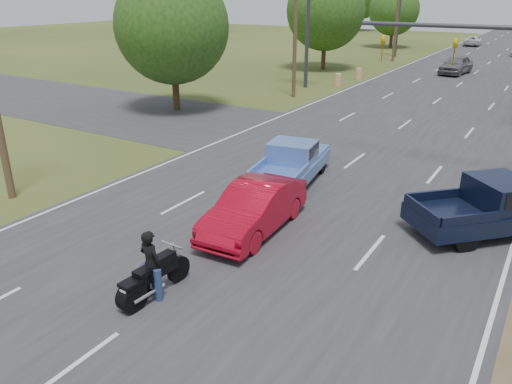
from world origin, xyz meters
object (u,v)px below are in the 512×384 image
Objects in this scene: red_convertible at (254,209)px; distant_car_grey at (456,65)px; blue_pickup at (292,161)px; rider at (151,267)px; distant_car_white at (473,41)px; navy_pickup at (499,206)px; motorcycle at (150,280)px.

red_convertible is 38.29m from distant_car_grey.
distant_car_grey is at bearing 81.19° from blue_pickup.
rider is 72.14m from distant_car_white.
blue_pickup is (-0.93, 9.35, -0.04)m from rider.
blue_pickup is 62.75m from distant_car_white.
navy_pickup is at bearing -124.42° from rider.
motorcycle is at bearing 87.54° from distant_car_white.
blue_pickup is 33.52m from distant_car_grey.
rider is 11.09m from navy_pickup.
red_convertible is 4.88m from blue_pickup.
distant_car_white is at bearing 90.66° from red_convertible.
distant_car_white is (-4.65, 71.99, -0.22)m from rider.
distant_car_grey is (-1.19, 42.94, 0.32)m from motorcycle.
blue_pickup is 1.06× the size of distant_car_grey.
distant_car_white is (-3.46, 29.12, -0.18)m from distant_car_grey.
rider is at bearing -84.24° from navy_pickup.
motorcycle is 1.33× the size of rider.
distant_car_white is at bearing -82.24° from rider.
distant_car_grey is (-8.09, 34.19, -0.06)m from navy_pickup.
distant_car_white reaches higher than motorcycle.
distant_car_white is at bearing 103.55° from distant_car_grey.
motorcycle is at bearing -84.03° from navy_pickup.
navy_pickup is 35.13m from distant_car_grey.
blue_pickup is at bearing 99.74° from red_convertible.
distant_car_white is (-3.72, 62.64, -0.18)m from blue_pickup.
rider is 0.33× the size of navy_pickup.
rider is (0.00, 0.07, 0.36)m from motorcycle.
motorcycle is 72.21m from distant_car_white.
navy_pickup is (7.83, -0.67, 0.07)m from blue_pickup.
red_convertible is at bearing -81.16° from distant_car_grey.
distant_car_grey is 29.33m from distant_car_white.
motorcycle is at bearing -93.64° from blue_pickup.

